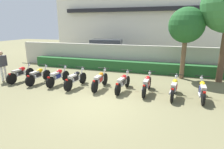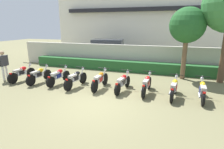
{
  "view_description": "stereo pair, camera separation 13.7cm",
  "coord_description": "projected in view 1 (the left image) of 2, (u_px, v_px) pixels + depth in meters",
  "views": [
    {
      "loc": [
        2.58,
        -6.26,
        3.1
      ],
      "look_at": [
        0.0,
        2.21,
        0.71
      ],
      "focal_mm": 29.24,
      "sensor_mm": 36.0,
      "label": 1
    },
    {
      "loc": [
        2.71,
        -6.22,
        3.1
      ],
      "look_at": [
        0.0,
        2.21,
        0.71
      ],
      "focal_mm": 29.24,
      "sensor_mm": 36.0,
      "label": 2
    }
  ],
  "objects": [
    {
      "name": "motorcycle_in_row_6",
      "position": [
        147.0,
        84.0,
        8.54
      ],
      "size": [
        0.6,
        1.94,
        0.97
      ],
      "rotation": [
        0.0,
        0.0,
        1.5
      ],
      "color": "black",
      "rests_on": "ground"
    },
    {
      "name": "hedge_row",
      "position": [
        128.0,
        66.0,
        12.7
      ],
      "size": [
        14.44,
        0.7,
        0.71
      ],
      "primitive_type": "cube",
      "color": "#235628",
      "rests_on": "ground"
    },
    {
      "name": "ground",
      "position": [
        96.0,
        105.0,
        7.32
      ],
      "size": [
        60.0,
        60.0,
        0.0
      ],
      "primitive_type": "plane",
      "color": "olive"
    },
    {
      "name": "motorcycle_in_row_2",
      "position": [
        58.0,
        76.0,
        9.86
      ],
      "size": [
        0.6,
        1.93,
        0.95
      ],
      "rotation": [
        0.0,
        0.0,
        1.5
      ],
      "color": "black",
      "rests_on": "ground"
    },
    {
      "name": "parked_car",
      "position": [
        108.0,
        50.0,
        16.59
      ],
      "size": [
        4.69,
        2.51,
        1.89
      ],
      "rotation": [
        0.0,
        0.0,
        0.12
      ],
      "color": "silver",
      "rests_on": "ground"
    },
    {
      "name": "motorcycle_in_row_4",
      "position": [
        100.0,
        80.0,
        9.15
      ],
      "size": [
        0.6,
        1.93,
        0.98
      ],
      "rotation": [
        0.0,
        0.0,
        1.53
      ],
      "color": "black",
      "rests_on": "ground"
    },
    {
      "name": "inspector_person",
      "position": [
        2.0,
        63.0,
        10.34
      ],
      "size": [
        0.23,
        0.69,
        1.71
      ],
      "color": "silver",
      "rests_on": "ground"
    },
    {
      "name": "motorcycle_in_row_5",
      "position": [
        123.0,
        82.0,
        8.83
      ],
      "size": [
        0.6,
        1.9,
        0.95
      ],
      "rotation": [
        0.0,
        0.0,
        1.45
      ],
      "color": "black",
      "rests_on": "ground"
    },
    {
      "name": "motorcycle_in_row_1",
      "position": [
        38.0,
        75.0,
        10.06
      ],
      "size": [
        0.6,
        1.89,
        0.96
      ],
      "rotation": [
        0.0,
        0.0,
        1.52
      ],
      "color": "black",
      "rests_on": "ground"
    },
    {
      "name": "compound_wall",
      "position": [
        130.0,
        57.0,
        13.21
      ],
      "size": [
        18.05,
        0.3,
        1.75
      ],
      "primitive_type": "cube",
      "color": "#BCB7A8",
      "rests_on": "ground"
    },
    {
      "name": "tree_near_inspector",
      "position": [
        186.0,
        26.0,
        10.26
      ],
      "size": [
        1.99,
        1.99,
        4.11
      ],
      "color": "brown",
      "rests_on": "ground"
    },
    {
      "name": "motorcycle_in_row_7",
      "position": [
        174.0,
        88.0,
        8.04
      ],
      "size": [
        0.6,
        1.82,
        0.96
      ],
      "rotation": [
        0.0,
        0.0,
        1.44
      ],
      "color": "black",
      "rests_on": "ground"
    },
    {
      "name": "motorcycle_in_row_3",
      "position": [
        76.0,
        79.0,
        9.38
      ],
      "size": [
        0.6,
        1.94,
        0.96
      ],
      "rotation": [
        0.0,
        0.0,
        1.46
      ],
      "color": "black",
      "rests_on": "ground"
    },
    {
      "name": "motorcycle_in_row_8",
      "position": [
        202.0,
        90.0,
        7.79
      ],
      "size": [
        0.6,
        1.82,
        0.95
      ],
      "rotation": [
        0.0,
        0.0,
        1.52
      ],
      "color": "black",
      "rests_on": "ground"
    },
    {
      "name": "building",
      "position": [
        146.0,
        14.0,
        20.4
      ],
      "size": [
        19.0,
        6.5,
        8.66
      ],
      "color": "silver",
      "rests_on": "ground"
    },
    {
      "name": "motorcycle_in_row_0",
      "position": [
        21.0,
        73.0,
        10.42
      ],
      "size": [
        0.6,
        1.94,
        0.97
      ],
      "rotation": [
        0.0,
        0.0,
        1.52
      ],
      "color": "black",
      "rests_on": "ground"
    }
  ]
}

